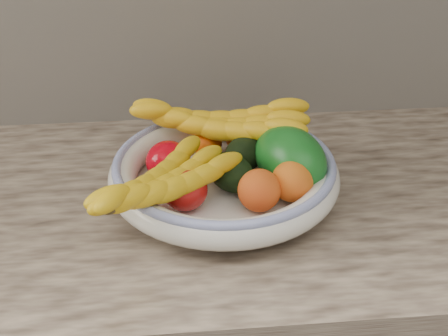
% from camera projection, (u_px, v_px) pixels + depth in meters
% --- Properties ---
extents(fruit_bowl, '(0.39, 0.39, 0.08)m').
position_uv_depth(fruit_bowl, '(224.00, 174.00, 1.05)').
color(fruit_bowl, silver).
rests_on(fruit_bowl, kitchen_counter).
extents(clementine_back_left, '(0.07, 0.07, 0.05)m').
position_uv_depth(clementine_back_left, '(207.00, 144.00, 1.13)').
color(clementine_back_left, '#E95504').
rests_on(clementine_back_left, fruit_bowl).
extents(clementine_back_right, '(0.07, 0.07, 0.05)m').
position_uv_depth(clementine_back_right, '(240.00, 137.00, 1.15)').
color(clementine_back_right, '#FF6305').
rests_on(clementine_back_right, fruit_bowl).
extents(tomato_left, '(0.10, 0.10, 0.07)m').
position_uv_depth(tomato_left, '(168.00, 161.00, 1.06)').
color(tomato_left, '#BA010F').
rests_on(tomato_left, fruit_bowl).
extents(tomato_near_left, '(0.09, 0.09, 0.07)m').
position_uv_depth(tomato_near_left, '(185.00, 190.00, 0.99)').
color(tomato_near_left, '#A81210').
rests_on(tomato_near_left, fruit_bowl).
extents(avocado_center, '(0.10, 0.11, 0.06)m').
position_uv_depth(avocado_center, '(231.00, 172.00, 1.03)').
color(avocado_center, black).
rests_on(avocado_center, fruit_bowl).
extents(avocado_right, '(0.11, 0.11, 0.06)m').
position_uv_depth(avocado_right, '(245.00, 153.00, 1.08)').
color(avocado_right, black).
rests_on(avocado_right, fruit_bowl).
extents(green_mango, '(0.18, 0.19, 0.13)m').
position_uv_depth(green_mango, '(290.00, 159.00, 1.04)').
color(green_mango, '#105616').
rests_on(green_mango, fruit_bowl).
extents(peach_front, '(0.09, 0.09, 0.07)m').
position_uv_depth(peach_front, '(259.00, 190.00, 0.98)').
color(peach_front, orange).
rests_on(peach_front, fruit_bowl).
extents(peach_right, '(0.08, 0.08, 0.07)m').
position_uv_depth(peach_right, '(292.00, 181.00, 1.00)').
color(peach_right, orange).
rests_on(peach_right, fruit_bowl).
extents(banana_bunch_back, '(0.36, 0.19, 0.10)m').
position_uv_depth(banana_bunch_back, '(219.00, 127.00, 1.12)').
color(banana_bunch_back, yellow).
rests_on(banana_bunch_back, fruit_bowl).
extents(banana_bunch_front, '(0.29, 0.29, 0.08)m').
position_uv_depth(banana_bunch_front, '(162.00, 188.00, 0.95)').
color(banana_bunch_front, yellow).
rests_on(banana_bunch_front, fruit_bowl).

